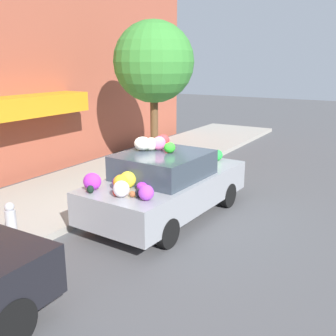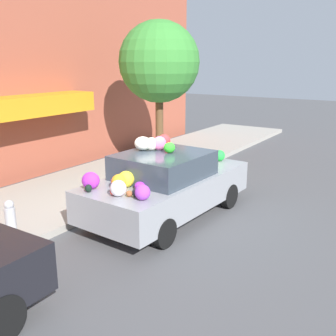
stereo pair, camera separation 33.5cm
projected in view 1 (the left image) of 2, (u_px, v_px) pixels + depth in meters
ground_plane at (162, 214)px, 8.87m from camera, size 60.00×60.00×0.00m
sidewalk_curb at (74, 191)px, 10.20m from camera, size 24.00×3.20×0.15m
building_facade at (6, 75)px, 10.53m from camera, size 18.00×1.20×6.08m
street_tree at (154, 62)px, 11.75m from camera, size 2.43×2.43×4.39m
fire_hydrant at (11, 220)px, 7.27m from camera, size 0.20×0.20×0.70m
art_car at (166, 183)px, 8.55m from camera, size 4.20×2.03×1.77m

